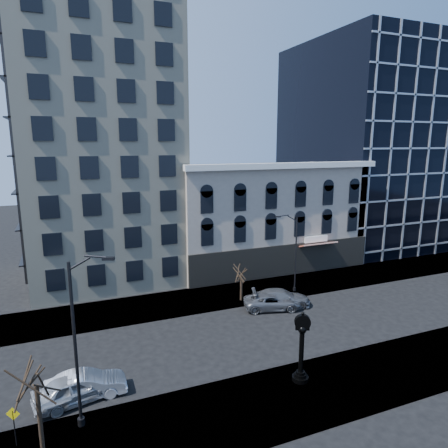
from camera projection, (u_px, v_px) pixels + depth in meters
name	position (u px, v px, depth m)	size (l,w,h in m)	color
ground	(219.00, 340.00, 29.96)	(160.00, 160.00, 0.00)	black
sidewalk_far	(188.00, 301.00, 37.21)	(160.00, 6.00, 0.12)	gray
sidewalk_near	(271.00, 402.00, 22.69)	(160.00, 6.00, 0.12)	gray
cream_tower	(96.00, 95.00, 40.99)	(15.90, 15.40, 42.50)	beige
victorian_row	(264.00, 216.00, 47.62)	(22.60, 11.19, 12.50)	#AC9D8D
glass_office	(371.00, 147.00, 57.97)	(20.00, 20.15, 28.00)	black
street_clock	(301.00, 350.00, 24.27)	(1.02, 1.02, 4.51)	black
street_lamp_near	(85.00, 297.00, 19.37)	(2.31, 1.09, 9.36)	black
street_lamp_far	(291.00, 233.00, 38.34)	(2.02, 0.61, 7.85)	black
bare_tree_near	(35.00, 369.00, 17.73)	(3.49, 3.49, 5.99)	#322519
bare_tree_far	(241.00, 269.00, 36.71)	(2.34, 2.34, 4.01)	#322519
warning_sign	(14.00, 420.00, 19.07)	(0.64, 0.30, 2.08)	black
car_near_a	(77.00, 388.00, 22.76)	(1.91, 4.74, 1.61)	#A5A8AD
car_near_b	(86.00, 385.00, 23.12)	(1.60, 4.59, 1.51)	silver
car_far_a	(272.00, 302.00, 35.43)	(2.33, 5.06, 1.41)	#595B60
car_far_b	(281.00, 298.00, 36.13)	(2.14, 5.27, 1.53)	#595B60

